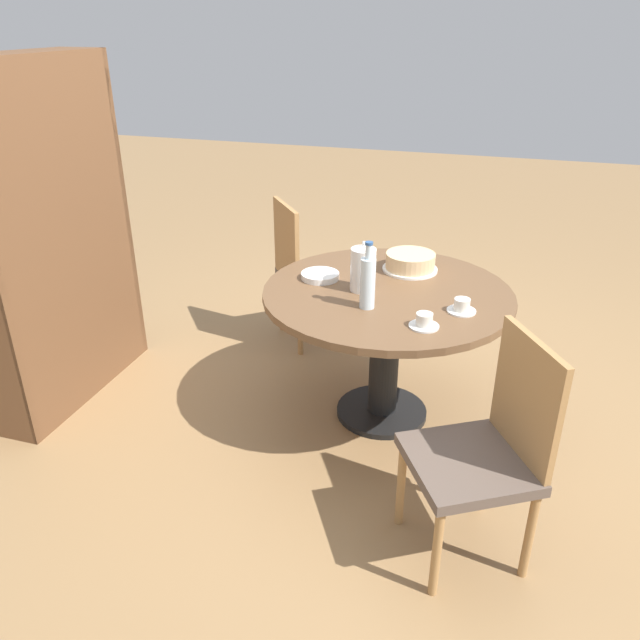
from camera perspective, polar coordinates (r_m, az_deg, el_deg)
ground_plane at (r=3.33m, az=5.63°, el=-8.49°), size 14.00×14.00×0.00m
dining_table at (r=3.05m, az=6.08°, el=0.21°), size 1.20×1.20×0.70m
chair_a at (r=2.39m, az=14.96°, el=-11.24°), size 0.57×0.57×0.90m
chair_b at (r=3.85m, az=-1.17°, el=4.58°), size 0.59×0.59×0.90m
bookshelf at (r=3.43m, az=-23.25°, el=6.29°), size 1.02×0.28×1.74m
coffee_pot at (r=2.95m, az=3.96°, el=4.77°), size 0.12×0.12×0.24m
water_bottle at (r=2.76m, az=4.38°, el=3.55°), size 0.07×0.07×0.31m
cake_main at (r=3.23m, az=8.26°, el=5.26°), size 0.28×0.28×0.09m
cup_a at (r=2.65m, az=9.51°, el=-0.14°), size 0.13×0.13×0.06m
cup_b at (r=2.82m, az=12.83°, el=1.20°), size 0.13×0.13×0.06m
plate_stack at (r=3.11m, az=0.02°, el=4.07°), size 0.19×0.19×0.03m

